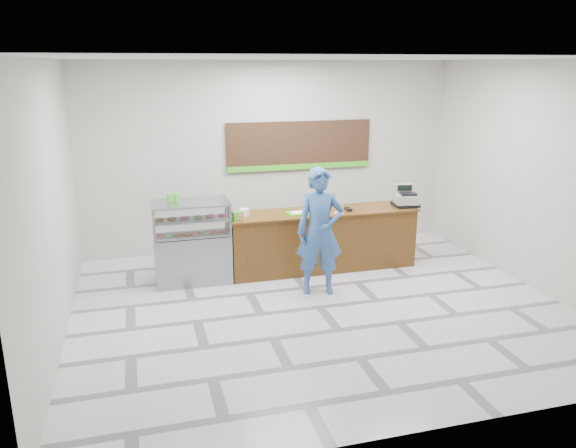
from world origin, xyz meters
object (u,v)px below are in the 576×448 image
object	(u,v)px
sales_counter	(322,240)
cash_register	(405,198)
display_case	(192,241)
serving_tray	(298,213)
customer	(320,232)

from	to	relation	value
sales_counter	cash_register	distance (m)	1.64
display_case	serving_tray	xyz separation A→B (m)	(1.77, -0.06, 0.36)
sales_counter	cash_register	size ratio (longest dim) A/B	6.82
display_case	cash_register	bearing A→B (deg)	-0.92
serving_tray	sales_counter	bearing A→B (deg)	0.69
sales_counter	cash_register	xyz separation A→B (m)	(1.50, -0.06, 0.65)
sales_counter	serving_tray	world-z (taller)	serving_tray
display_case	cash_register	distance (m)	3.75
customer	display_case	bearing A→B (deg)	164.44
display_case	sales_counter	bearing A→B (deg)	0.01
cash_register	customer	world-z (taller)	customer
sales_counter	serving_tray	distance (m)	0.69
cash_register	serving_tray	size ratio (longest dim) A/B	1.14
sales_counter	customer	xyz separation A→B (m)	(-0.38, -0.99, 0.46)
display_case	serving_tray	size ratio (longest dim) A/B	3.16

